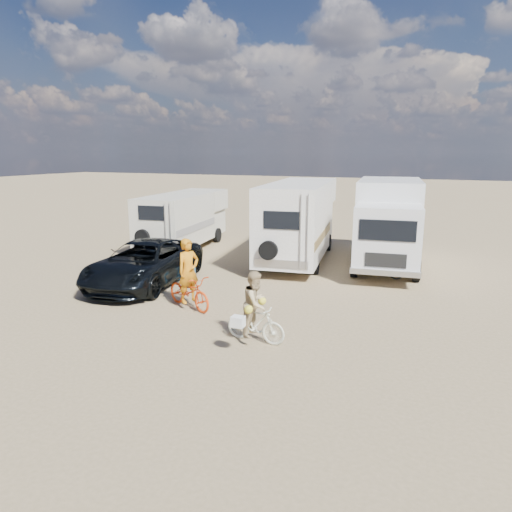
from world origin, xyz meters
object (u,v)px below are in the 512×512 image
at_px(rv_left, 184,221).
at_px(rider_woman, 256,311).
at_px(bike_man, 189,291).
at_px(bike_parked, 380,263).
at_px(rider_man, 189,277).
at_px(cooler, 186,273).
at_px(dark_suv, 144,263).
at_px(crate, 298,268).
at_px(rv_main, 299,222).
at_px(bike_woman, 256,324).
at_px(box_truck, 388,224).

distance_m(rv_left, rider_woman, 11.45).
bearing_deg(bike_man, bike_parked, -14.75).
height_order(rv_left, rider_man, rv_left).
distance_m(rv_left, rider_man, 8.61).
relative_size(rv_left, cooler, 10.73).
height_order(dark_suv, crate, dark_suv).
distance_m(rider_man, crate, 5.39).
relative_size(bike_man, bike_parked, 1.01).
xyz_separation_m(dark_suv, cooler, (0.98, 1.09, -0.51)).
bearing_deg(bike_parked, cooler, 130.92).
distance_m(rider_man, cooler, 3.24).
distance_m(rv_main, bike_woman, 8.85).
height_order(rv_main, bike_man, rv_main).
xyz_separation_m(rv_left, bike_woman, (7.34, -8.78, -0.82)).
distance_m(rv_left, bike_woman, 11.47).
xyz_separation_m(bike_man, bike_parked, (4.58, 5.65, -0.00)).
bearing_deg(box_truck, bike_woman, -108.56).
relative_size(bike_parked, crate, 4.55).
xyz_separation_m(rv_main, crate, (0.63, -2.02, -1.44)).
bearing_deg(box_truck, cooler, -150.12).
bearing_deg(box_truck, crate, -148.65).
bearing_deg(bike_man, rider_woman, -94.82).
xyz_separation_m(box_truck, crate, (-2.90, -2.28, -1.51)).
xyz_separation_m(dark_suv, bike_parked, (7.28, 4.09, -0.24)).
distance_m(rv_left, crate, 6.75).
bearing_deg(bike_man, bike_woman, -94.82).
bearing_deg(bike_parked, bike_man, 156.44).
xyz_separation_m(rv_left, bike_man, (4.61, -7.26, -0.78)).
distance_m(dark_suv, bike_man, 3.13).
bearing_deg(rv_left, cooler, -64.48).
bearing_deg(rv_left, bike_parked, -16.47).
distance_m(rv_main, rv_left, 5.66).
relative_size(rider_woman, cooler, 2.77).
height_order(rv_left, crate, rv_left).
xyz_separation_m(box_truck, cooler, (-6.29, -4.69, -1.45)).
bearing_deg(crate, bike_parked, 11.48).
height_order(dark_suv, bike_parked, dark_suv).
bearing_deg(rider_woman, cooler, 50.89).
bearing_deg(rider_man, crate, 5.93).
distance_m(rv_main, rider_man, 7.20).
distance_m(dark_suv, bike_woman, 6.25).
xyz_separation_m(dark_suv, rider_woman, (5.43, -3.08, 0.05)).
bearing_deg(rv_main, crate, -80.59).
bearing_deg(dark_suv, box_truck, 30.98).
relative_size(bike_man, crate, 4.58).
bearing_deg(box_truck, rv_main, 177.27).
height_order(rv_main, rider_woman, rv_main).
xyz_separation_m(rv_left, box_truck, (9.18, 0.08, 0.39)).
height_order(rv_left, rider_woman, rv_left).
xyz_separation_m(rv_left, crate, (6.28, -2.20, -1.11)).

